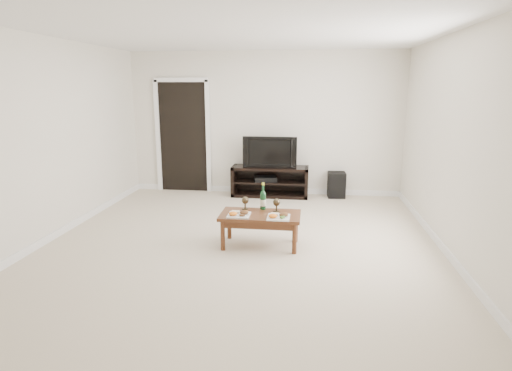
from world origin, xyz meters
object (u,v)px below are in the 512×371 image
at_px(television, 270,151).
at_px(coffee_table, 260,230).
at_px(media_console, 270,181).
at_px(subwoofer, 336,185).

distance_m(television, coffee_table, 2.61).
xyz_separation_m(media_console, television, (0.00, 0.00, 0.55)).
distance_m(subwoofer, coffee_table, 2.82).
relative_size(media_console, television, 1.44).
height_order(media_console, television, television).
relative_size(television, coffee_table, 0.97).
bearing_deg(coffee_table, television, 92.68).
relative_size(subwoofer, coffee_table, 0.46).
bearing_deg(subwoofer, television, -179.86).
distance_m(media_console, subwoofer, 1.21).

